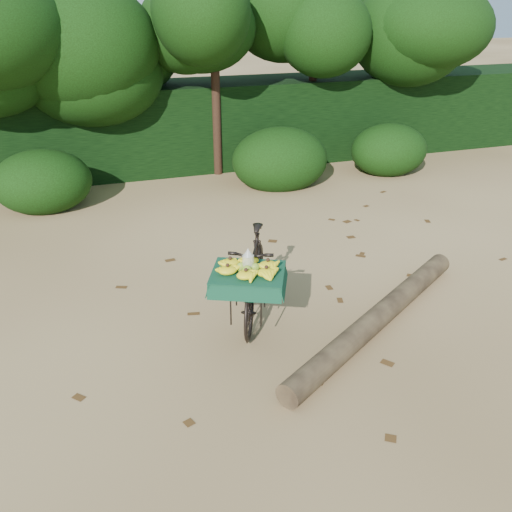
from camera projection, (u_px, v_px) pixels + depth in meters
name	position (u px, v px, depth m)	size (l,w,h in m)	color
ground	(289.00, 293.00, 6.98)	(80.00, 80.00, 0.00)	tan
vendor_bicycle	(254.00, 275.00, 6.27)	(1.31, 1.88, 1.05)	black
fallen_log	(379.00, 316.00, 6.23)	(0.26, 0.26, 3.61)	brown
hedge_backdrop	(185.00, 125.00, 11.99)	(26.00, 1.80, 1.80)	black
tree_row	(157.00, 79.00, 10.64)	(14.50, 2.00, 4.00)	black
bush_clumps	(232.00, 167.00, 10.61)	(8.80, 1.70, 0.90)	black
leaf_litter	(272.00, 271.00, 7.54)	(7.00, 7.30, 0.01)	#462C12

